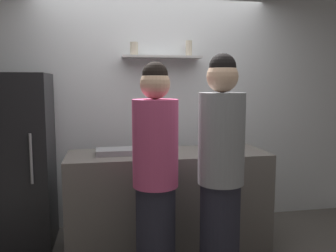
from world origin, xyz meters
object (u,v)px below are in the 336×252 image
object	(u,v)px
refrigerator	(21,161)
person_grey_hoodie	(221,176)
utensil_holder	(235,141)
wine_bottle_pale_glass	(156,142)
person_pink_top	(155,180)
baking_pan	(115,152)
water_bottle_plastic	(219,135)
wine_bottle_dark_glass	(149,140)

from	to	relation	value
refrigerator	person_grey_hoodie	distance (m)	1.97
utensil_holder	wine_bottle_pale_glass	size ratio (longest dim) A/B	0.74
refrigerator	person_pink_top	xyz separation A→B (m)	(1.17, -0.98, 0.03)
utensil_holder	person_pink_top	size ratio (longest dim) A/B	0.13
person_grey_hoodie	person_pink_top	distance (m)	0.48
baking_pan	wine_bottle_pale_glass	size ratio (longest dim) A/B	1.14
wine_bottle_pale_glass	water_bottle_plastic	world-z (taller)	wine_bottle_pale_glass
utensil_holder	wine_bottle_dark_glass	xyz separation A→B (m)	(-0.91, -0.13, 0.06)
person_grey_hoodie	wine_bottle_pale_glass	bearing A→B (deg)	123.06
baking_pan	wine_bottle_pale_glass	bearing A→B (deg)	-7.68
utensil_holder	water_bottle_plastic	bearing A→B (deg)	168.40
refrigerator	baking_pan	distance (m)	0.95
wine_bottle_pale_glass	person_pink_top	world-z (taller)	person_pink_top
baking_pan	person_pink_top	distance (m)	0.72
wine_bottle_pale_glass	person_grey_hoodie	bearing A→B (deg)	-62.49
wine_bottle_pale_glass	baking_pan	bearing A→B (deg)	172.32
baking_pan	person_pink_top	world-z (taller)	person_pink_top
refrigerator	wine_bottle_dark_glass	world-z (taller)	refrigerator
utensil_holder	person_grey_hoodie	size ratio (longest dim) A/B	0.12
refrigerator	water_bottle_plastic	size ratio (longest dim) A/B	6.29
refrigerator	person_pink_top	bearing A→B (deg)	-40.05
wine_bottle_dark_glass	wine_bottle_pale_glass	distance (m)	0.11
water_bottle_plastic	baking_pan	bearing A→B (deg)	-168.75
wine_bottle_dark_glass	water_bottle_plastic	world-z (taller)	wine_bottle_dark_glass
refrigerator	wine_bottle_dark_glass	distance (m)	1.26
wine_bottle_pale_glass	person_pink_top	distance (m)	0.65
utensil_holder	wine_bottle_pale_glass	xyz separation A→B (m)	(-0.85, -0.23, 0.05)
utensil_holder	person_pink_top	xyz separation A→B (m)	(-0.95, -0.84, -0.13)
wine_bottle_dark_glass	wine_bottle_pale_glass	size ratio (longest dim) A/B	1.02
utensil_holder	person_pink_top	world-z (taller)	person_pink_top
wine_bottle_dark_glass	water_bottle_plastic	size ratio (longest dim) A/B	1.14
refrigerator	wine_bottle_dark_glass	xyz separation A→B (m)	(1.21, -0.27, 0.21)
wine_bottle_dark_glass	person_grey_hoodie	size ratio (longest dim) A/B	0.17
water_bottle_plastic	wine_bottle_pale_glass	bearing A→B (deg)	-159.28
wine_bottle_dark_glass	water_bottle_plastic	distance (m)	0.76
wine_bottle_pale_glass	person_grey_hoodie	world-z (taller)	person_grey_hoodie
refrigerator	person_pink_top	size ratio (longest dim) A/B	0.96
baking_pan	utensil_holder	xyz separation A→B (m)	(1.22, 0.18, 0.03)
wine_bottle_dark_glass	person_grey_hoodie	distance (m)	0.93
wine_bottle_pale_glass	person_pink_top	size ratio (longest dim) A/B	0.17
refrigerator	person_grey_hoodie	world-z (taller)	person_grey_hoodie
refrigerator	water_bottle_plastic	distance (m)	1.97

